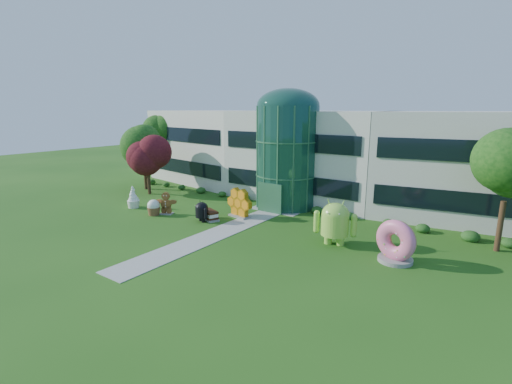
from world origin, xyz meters
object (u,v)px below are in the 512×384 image
Objects in this scene: donut at (397,241)px; android_green at (335,220)px; android_black at (202,210)px; gingerbread at (166,203)px.

android_green is at bearing -171.38° from donut.
android_black is at bearing 172.31° from android_green.
android_black is 0.89× the size of gingerbread.
android_green is 1.28× the size of donut.
android_black is 16.09m from donut.
donut is at bearing -20.93° from gingerbread.
android_green is at bearing 28.71° from android_black.
android_green reaches higher than donut.
gingerbread is at bearing -155.74° from android_black.
donut reaches higher than android_black.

